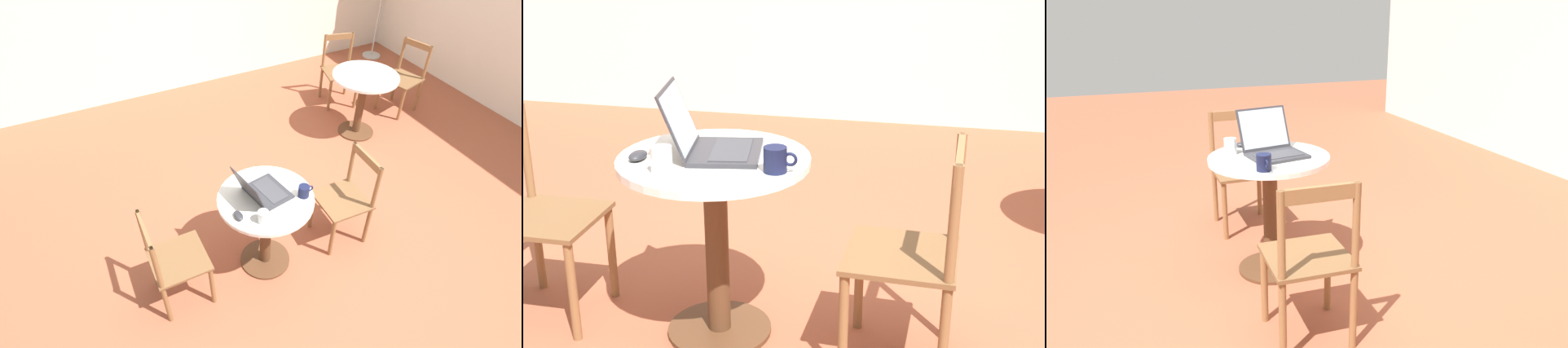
% 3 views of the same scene
% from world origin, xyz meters
% --- Properties ---
extents(ground_plane, '(16.00, 16.00, 0.00)m').
position_xyz_m(ground_plane, '(0.00, 0.00, 0.00)').
color(ground_plane, '#9E5138').
extents(cafe_table_near, '(0.72, 0.72, 0.74)m').
position_xyz_m(cafe_table_near, '(-0.47, 0.05, 0.54)').
color(cafe_table_near, '#51331E').
rests_on(cafe_table_near, ground_plane).
extents(cafe_table_mid, '(0.72, 0.72, 0.74)m').
position_xyz_m(cafe_table_mid, '(1.34, 1.25, 0.54)').
color(cafe_table_mid, '#51331E').
rests_on(cafe_table_mid, ground_plane).
extents(chair_near_right, '(0.41, 0.41, 0.85)m').
position_xyz_m(chair_near_right, '(0.27, 0.03, 0.43)').
color(chair_near_right, brown).
rests_on(chair_near_right, ground_plane).
extents(chair_near_left, '(0.40, 0.40, 0.85)m').
position_xyz_m(chair_near_left, '(-1.22, 0.05, 0.43)').
color(chair_near_left, brown).
rests_on(chair_near_left, ground_plane).
extents(chair_mid_right, '(0.48, 0.48, 0.85)m').
position_xyz_m(chair_mid_right, '(2.13, 1.45, 0.43)').
color(chair_mid_right, brown).
rests_on(chair_mid_right, ground_plane).
extents(chair_mid_back, '(0.49, 0.49, 0.85)m').
position_xyz_m(chair_mid_back, '(1.53, 1.95, 0.43)').
color(chair_mid_back, brown).
rests_on(chair_mid_back, ground_plane).
extents(laptop, '(0.40, 0.37, 0.26)m').
position_xyz_m(laptop, '(-0.49, 0.08, 0.79)').
color(laptop, '#2D2D33').
rests_on(laptop, cafe_table_near).
extents(mouse, '(0.06, 0.10, 0.03)m').
position_xyz_m(mouse, '(-0.73, -0.04, 0.76)').
color(mouse, '#2D2D33').
rests_on(mouse, cafe_table_near).
extents(mug, '(0.12, 0.08, 0.09)m').
position_xyz_m(mug, '(-0.21, -0.05, 0.79)').
color(mug, '#141938').
rests_on(mug, cafe_table_near).
extents(drinking_glass, '(0.08, 0.08, 0.10)m').
position_xyz_m(drinking_glass, '(-0.59, -0.15, 0.79)').
color(drinking_glass, silver).
rests_on(drinking_glass, cafe_table_near).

